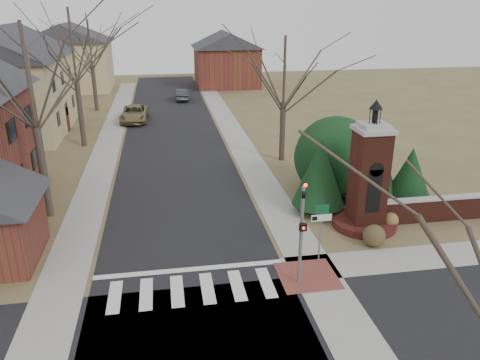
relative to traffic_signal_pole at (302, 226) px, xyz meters
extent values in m
plane|color=brown|center=(-4.30, -0.57, -2.59)|extent=(120.00, 120.00, 0.00)
cube|color=black|center=(-4.30, 21.43, -2.58)|extent=(8.00, 70.00, 0.01)
cube|color=black|center=(-4.30, -3.57, -2.58)|extent=(120.00, 8.00, 0.01)
cube|color=silver|center=(-4.30, 0.23, -2.58)|extent=(8.00, 2.20, 0.02)
cube|color=silver|center=(-4.30, 1.73, -2.58)|extent=(8.00, 0.35, 0.02)
cube|color=gray|center=(0.90, 21.43, -2.58)|extent=(2.00, 60.00, 0.02)
cube|color=gray|center=(-9.50, 21.43, -2.58)|extent=(2.00, 60.00, 0.02)
cube|color=brown|center=(0.50, 0.43, -2.57)|extent=(2.40, 2.40, 0.02)
cylinder|color=slate|center=(0.00, 0.03, -0.49)|extent=(0.14, 0.14, 4.20)
imported|color=black|center=(0.00, 0.03, 1.46)|extent=(0.15, 0.18, 0.90)
sphere|color=#FF0C05|center=(0.00, -0.19, 1.76)|extent=(0.14, 0.14, 0.14)
cube|color=black|center=(0.00, -0.15, 0.01)|extent=(0.28, 0.16, 0.30)
sphere|color=#FF0C05|center=(0.00, -0.24, 0.01)|extent=(0.11, 0.11, 0.11)
cylinder|color=slate|center=(1.30, 1.43, -1.29)|extent=(0.06, 0.06, 2.60)
cube|color=silver|center=(1.30, 1.41, -0.44)|extent=(0.90, 0.03, 0.30)
cube|color=black|center=(1.00, 1.39, -0.44)|extent=(0.22, 0.02, 0.18)
cube|color=#104B2A|center=(1.30, 1.41, -0.04)|extent=(0.60, 0.03, 0.40)
cylinder|color=#512118|center=(4.70, 4.43, -2.41)|extent=(3.20, 3.20, 0.36)
cube|color=#512118|center=(4.70, 4.43, -0.09)|extent=(1.50, 1.50, 5.00)
cube|color=black|center=(4.70, 3.71, -0.39)|extent=(0.70, 0.10, 2.20)
cube|color=gray|center=(4.70, 4.43, 2.46)|extent=(1.70, 1.70, 0.20)
cube|color=gray|center=(4.70, 4.43, 2.66)|extent=(1.30, 1.30, 0.20)
cylinder|color=black|center=(4.70, 4.43, 3.06)|extent=(0.20, 0.20, 0.60)
cone|color=black|center=(4.70, 4.43, 3.66)|extent=(0.64, 0.64, 0.45)
cube|color=#512118|center=(9.20, 4.43, -1.99)|extent=(7.50, 0.40, 1.20)
cube|color=gray|center=(9.20, 4.43, -1.34)|extent=(7.50, 0.50, 0.10)
cube|color=tan|center=(-17.80, 26.43, 0.61)|extent=(9.00, 12.00, 6.40)
cube|color=tan|center=(-16.30, 47.43, 0.41)|extent=(10.00, 8.00, 6.00)
cube|color=tan|center=(-19.10, 45.83, 4.40)|extent=(0.75, 0.75, 3.08)
cube|color=brown|center=(3.70, 47.43, -0.09)|extent=(8.00, 8.00, 5.00)
cube|color=brown|center=(1.46, 45.83, 3.31)|extent=(0.75, 0.75, 2.80)
cylinder|color=#473D33|center=(2.90, 6.43, -2.34)|extent=(0.20, 0.20, 0.50)
cone|color=black|center=(2.90, 6.43, -0.29)|extent=(2.80, 2.80, 3.60)
cylinder|color=#473D33|center=(6.20, 7.63, -2.34)|extent=(0.20, 0.20, 0.50)
cone|color=black|center=(6.20, 7.63, 0.01)|extent=(3.40, 3.40, 4.20)
cylinder|color=#473D33|center=(8.20, 6.63, -2.34)|extent=(0.20, 0.20, 0.50)
cone|color=black|center=(8.20, 6.63, -0.69)|extent=(2.40, 2.40, 2.80)
sphere|color=black|center=(4.70, 8.93, -0.19)|extent=(4.80, 4.80, 4.80)
cylinder|color=#473D33|center=(-11.30, 8.43, -0.17)|extent=(0.40, 0.40, 4.83)
cylinder|color=#473D33|center=(-11.30, 21.43, -0.07)|extent=(0.40, 0.40, 5.04)
cylinder|color=#473D33|center=(-11.80, 34.43, -0.38)|extent=(0.40, 0.40, 4.41)
cylinder|color=#473D33|center=(3.20, 15.43, -0.49)|extent=(0.40, 0.40, 4.20)
imported|color=olive|center=(-7.70, 28.97, -1.86)|extent=(2.70, 5.37, 1.46)
imported|color=#33353A|center=(-2.70, 38.35, -1.94)|extent=(1.58, 3.97, 1.29)
sphere|color=brown|center=(4.30, 2.43, -2.07)|extent=(1.04, 1.04, 1.04)
sphere|color=brown|center=(5.91, 4.03, -2.18)|extent=(0.82, 0.82, 0.82)
camera|label=1|loc=(-5.04, -15.59, 8.12)|focal=35.00mm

